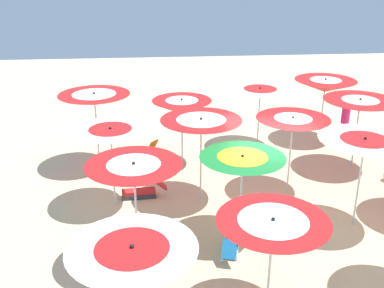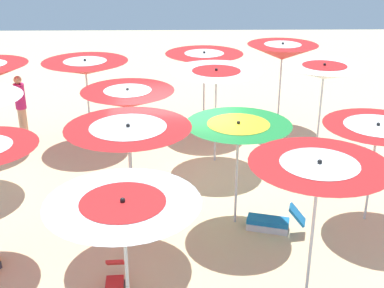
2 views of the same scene
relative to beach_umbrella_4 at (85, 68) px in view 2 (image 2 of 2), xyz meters
The scene contains 15 objects.
ground 4.62m from the beach_umbrella_4, 36.35° to the left, with size 40.83×40.83×0.04m, color beige.
beach_umbrella_4 is the anchor object (origin of this frame).
beach_umbrella_5 2.88m from the beach_umbrella_4, 28.37° to the left, with size 2.08×2.08×2.31m.
beach_umbrella_6 5.41m from the beach_umbrella_4, 17.60° to the left, with size 2.22×2.22×2.44m.
beach_umbrella_7 7.78m from the beach_umbrella_4, 13.29° to the left, with size 2.08×2.08×2.31m.
beach_umbrella_8 3.32m from the beach_umbrella_4, 105.18° to the left, with size 2.21×2.21×2.36m.
beach_umbrella_9 3.67m from the beach_umbrella_4, 68.24° to the left, with size 2.24×2.24×2.44m.
beach_umbrella_10 5.71m from the beach_umbrella_4, 39.67° to the left, with size 2.04×2.04×2.20m.
beach_umbrella_11 8.24m from the beach_umbrella_4, 33.43° to the left, with size 2.06×2.06×2.52m.
beach_umbrella_12 5.63m from the beach_umbrella_4, 102.84° to the left, with size 2.05×2.05×2.53m.
beach_umbrella_13 6.20m from the beach_umbrella_4, 80.48° to the left, with size 2.07×2.07×2.47m.
beach_umbrella_14 7.68m from the beach_umbrella_4, 55.65° to the left, with size 2.10×2.10×2.12m.
lounger_1 6.70m from the beach_umbrella_4, 42.73° to the left, with size 0.63×1.18×0.59m.
beachgoer_0 2.38m from the beach_umbrella_4, 103.38° to the right, with size 0.30×0.30×1.78m.
beach_ball 2.36m from the beach_umbrella_4, 123.67° to the left, with size 0.30×0.30×0.30m, color white.
Camera 2 is at (10.26, 0.16, 5.57)m, focal length 48.45 mm.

